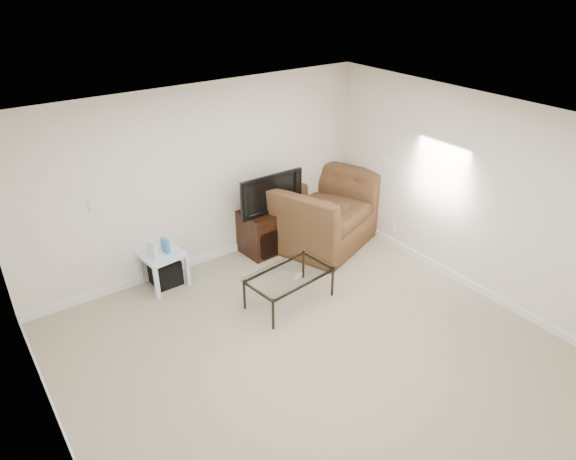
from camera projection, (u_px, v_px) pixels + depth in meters
floor at (315, 358)px, 5.56m from camera, size 5.00×5.00×0.00m
ceiling at (322, 135)px, 4.39m from camera, size 5.00×5.00×0.00m
wall_back at (200, 179)px, 6.77m from camera, size 5.00×0.02×2.50m
wall_left at (47, 364)px, 3.69m from camera, size 0.02×5.00×2.50m
wall_right at (478, 198)px, 6.26m from camera, size 0.02×5.00×2.50m
plate_back at (94, 206)px, 6.04m from camera, size 0.12×0.02×0.12m
plate_right_switch at (384, 161)px, 7.41m from camera, size 0.02×0.09×0.13m
plate_right_outlet at (392, 227)px, 7.64m from camera, size 0.02×0.08×0.12m
tv_stand at (267, 229)px, 7.51m from camera, size 0.81×0.59×0.64m
dvd_player at (269, 217)px, 7.38m from camera, size 0.44×0.33×0.06m
television at (268, 192)px, 7.20m from camera, size 0.93×0.19×0.57m
side_table at (163, 269)px, 6.71m from camera, size 0.55×0.55×0.48m
subwoofer at (165, 272)px, 6.77m from camera, size 0.36×0.36×0.35m
game_console at (153, 249)px, 6.46m from camera, size 0.08×0.17×0.22m
game_case at (165, 246)px, 6.58m from camera, size 0.07×0.15×0.19m
recliner at (319, 199)px, 7.57m from camera, size 1.82×1.49×1.36m
coffee_table at (289, 288)px, 6.38m from camera, size 1.14×0.73×0.42m
remote at (298, 276)px, 6.20m from camera, size 0.17×0.13×0.02m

